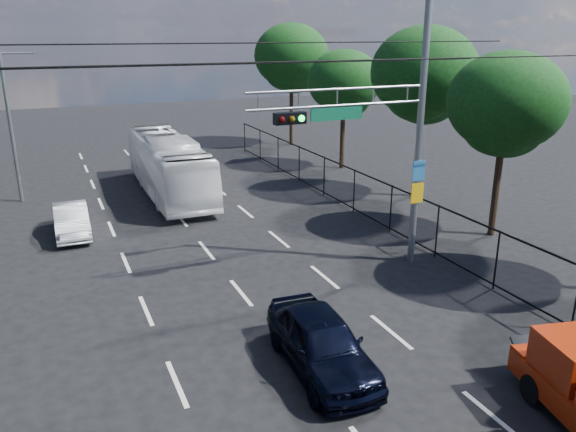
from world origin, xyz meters
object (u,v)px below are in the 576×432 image
signal_mast (390,118)px  white_bus (169,166)px  navy_hatchback (322,342)px  white_van (72,220)px

signal_mast → white_bus: size_ratio=0.90×
signal_mast → navy_hatchback: bearing=-135.4°
signal_mast → white_bus: signal_mast is taller
signal_mast → white_van: bearing=141.0°
signal_mast → navy_hatchback: 8.19m
navy_hatchback → white_van: (-4.95, 12.73, -0.11)m
navy_hatchback → white_bus: bearing=93.3°
signal_mast → white_van: size_ratio=2.54×
navy_hatchback → white_bus: (0.09, 17.25, 0.74)m
signal_mast → navy_hatchback: (-4.87, -4.80, -4.51)m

